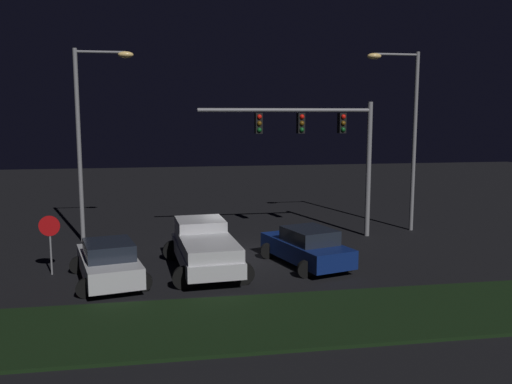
% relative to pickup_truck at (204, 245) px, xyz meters
% --- Properties ---
extents(ground_plane, '(80.00, 80.00, 0.00)m').
position_rel_pickup_truck_xyz_m(ground_plane, '(1.44, 2.04, -1.00)').
color(ground_plane, black).
extents(grass_median, '(21.38, 4.28, 0.10)m').
position_rel_pickup_truck_xyz_m(grass_median, '(1.44, -5.59, -0.95)').
color(grass_median, black).
rests_on(grass_median, ground_plane).
extents(pickup_truck, '(3.15, 5.54, 1.80)m').
position_rel_pickup_truck_xyz_m(pickup_truck, '(0.00, 0.00, 0.00)').
color(pickup_truck, '#B7B7BC').
rests_on(pickup_truck, ground_plane).
extents(car_sedan, '(3.25, 4.73, 1.51)m').
position_rel_pickup_truck_xyz_m(car_sedan, '(4.03, 0.02, -0.26)').
color(car_sedan, navy).
rests_on(car_sedan, ground_plane).
extents(car_sedan_far, '(3.09, 4.69, 1.51)m').
position_rel_pickup_truck_xyz_m(car_sedan_far, '(-3.46, -0.95, -0.26)').
color(car_sedan_far, '#B7B7BC').
rests_on(car_sedan_far, ground_plane).
extents(traffic_signal_gantry, '(8.32, 0.56, 6.50)m').
position_rel_pickup_truck_xyz_m(traffic_signal_gantry, '(5.87, 4.63, 3.90)').
color(traffic_signal_gantry, slate).
rests_on(traffic_signal_gantry, ground_plane).
extents(street_lamp_left, '(2.67, 0.44, 8.85)m').
position_rel_pickup_truck_xyz_m(street_lamp_left, '(-4.75, 5.79, 4.52)').
color(street_lamp_left, slate).
rests_on(street_lamp_left, ground_plane).
extents(street_lamp_right, '(2.71, 0.44, 8.96)m').
position_rel_pickup_truck_xyz_m(street_lamp_right, '(10.54, 5.53, 4.58)').
color(street_lamp_right, slate).
rests_on(street_lamp_right, ground_plane).
extents(stop_sign, '(0.76, 0.08, 2.23)m').
position_rel_pickup_truck_xyz_m(stop_sign, '(-5.65, 0.36, 0.56)').
color(stop_sign, slate).
rests_on(stop_sign, ground_plane).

